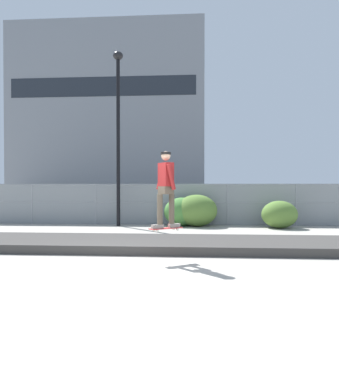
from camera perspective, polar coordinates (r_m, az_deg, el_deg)
The scene contains 13 objects.
ground_plane at distance 7.59m, azimuth -8.14°, elevation -12.36°, with size 120.00×120.00×0.00m, color #9E998E.
gravel_berm at distance 10.39m, azimuth -4.70°, elevation -8.07°, with size 17.61×2.47×0.24m, color #3D3A38.
skateboard at distance 8.35m, azimuth -0.58°, elevation -5.76°, with size 0.78×0.61×0.07m.
skater at distance 8.30m, azimuth -0.58°, elevation 1.20°, with size 0.65×0.61×1.76m.
chain_fence at distance 16.42m, azimuth -1.41°, elevation -1.91°, with size 18.07×0.06×1.85m.
street_lamp at distance 16.23m, azimuth -8.07°, elevation 11.24°, with size 0.44×0.44×7.59m.
parked_car_near at distance 21.18m, azimuth -14.27°, elevation -1.55°, with size 4.52×2.19×1.66m.
parked_car_mid at distance 20.07m, azimuth 2.86°, elevation -1.66°, with size 4.45×2.05×1.66m.
parked_car_far at distance 20.70m, azimuth 18.56°, elevation -1.63°, with size 4.52×2.20×1.66m.
library_building at distance 53.85m, azimuth -9.05°, elevation 11.62°, with size 26.27×10.99×23.48m.
shrub_left at distance 15.92m, azimuth 2.01°, elevation -3.11°, with size 1.61×1.32×1.25m.
shrub_center at distance 15.77m, azimuth 4.29°, elevation -2.91°, with size 1.78×1.46×1.38m.
shrub_right at distance 15.72m, azimuth 16.91°, elevation -3.40°, with size 1.47×1.21×1.14m.
Camera 1 is at (1.57, -7.22, 1.75)m, focal length 33.93 mm.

